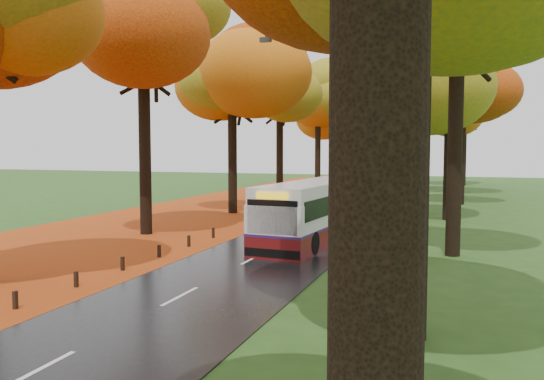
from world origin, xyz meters
The scene contains 15 objects.
ground centered at (0.00, 0.00, 0.00)m, with size 160.00×160.00×0.00m, color #284C19.
road centered at (0.00, 25.00, 0.02)m, with size 6.50×90.00×0.04m, color black.
centre_line centered at (0.00, 25.00, 0.04)m, with size 0.12×90.00×0.01m, color silver.
leaf_verge centered at (-9.00, 25.00, 0.01)m, with size 12.00×90.00×0.02m, color maroon.
leaf_drift centered at (-3.05, 25.00, 0.04)m, with size 0.90×90.00×0.01m, color #BD5513.
trees_left centered at (-7.18, 27.06, 9.53)m, with size 9.20×74.00×13.88m.
trees_right centered at (7.19, 26.91, 9.69)m, with size 9.30×74.20×13.96m.
bollard_row centered at (-3.70, 4.70, 0.26)m, with size 0.11×23.51×0.52m.
streetlamp_near centered at (3.95, 8.00, 4.71)m, with size 2.45×0.18×8.00m.
streetlamp_mid centered at (3.95, 30.00, 4.71)m, with size 2.45×0.18×8.00m.
streetlamp_far centered at (3.95, 52.00, 4.71)m, with size 2.45×0.18×8.00m.
bus centered at (1.29, 17.25, 1.51)m, with size 3.33×10.82×2.80m.
car_white centered at (-2.35, 32.85, 0.74)m, with size 1.66×4.13×1.41m, color silver.
car_silver centered at (-2.16, 37.92, 0.75)m, with size 1.50×4.31×1.42m, color #B0B4B8.
car_dark centered at (-2.22, 44.14, 0.71)m, with size 1.87×4.61×1.34m, color black.
Camera 1 is at (8.02, -9.03, 4.50)m, focal length 38.00 mm.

